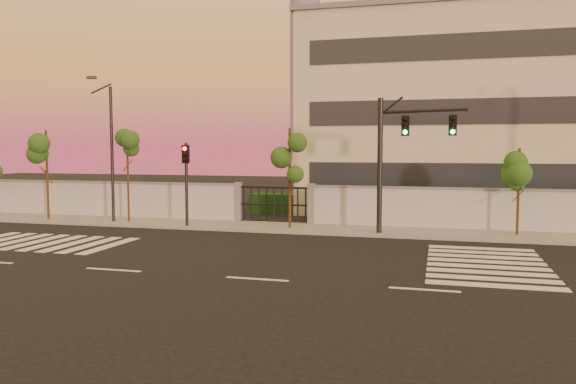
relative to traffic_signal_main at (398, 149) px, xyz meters
name	(u,v)px	position (x,y,z in m)	size (l,w,h in m)	color
ground	(257,279)	(-3.53, -9.54, -3.97)	(120.00, 120.00, 0.00)	black
sidewalk	(324,229)	(-3.53, 0.96, -3.89)	(60.00, 3.00, 0.15)	gray
perimeter_wall	(332,206)	(-3.42, 2.46, -2.90)	(60.00, 0.36, 2.20)	#A9ACB0
hedge_row	(360,206)	(-2.36, 5.20, -3.15)	(41.00, 4.25, 1.80)	black
institutional_building	(500,114)	(5.47, 12.45, 2.19)	(24.40, 12.40, 12.25)	beige
distant_skyscraper	(305,39)	(-68.53, 270.46, 58.02)	(16.00, 16.00, 118.00)	slate
road_markings	(249,254)	(-5.11, -5.78, -3.96)	(57.00, 7.62, 0.02)	silver
street_tree_b	(47,155)	(-18.84, 0.46, -0.31)	(1.57, 1.25, 4.98)	#382314
street_tree_c	(128,155)	(-13.96, 0.57, -0.34)	(1.35, 1.07, 4.94)	#382314
street_tree_d	(290,155)	(-5.14, 0.54, -0.30)	(1.57, 1.25, 4.98)	#382314
street_tree_e	(519,172)	(5.27, 1.08, -1.01)	(1.44, 1.15, 4.02)	#382314
traffic_signal_main	(398,149)	(0.00, 0.00, 0.00)	(3.88, 1.46, 6.28)	black
traffic_signal_secondary	(186,174)	(-10.31, -0.15, -1.25)	(0.33, 0.33, 4.28)	black
streetlight_west	(110,147)	(-14.80, 0.24, 0.11)	(0.45, 1.82, 7.55)	black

